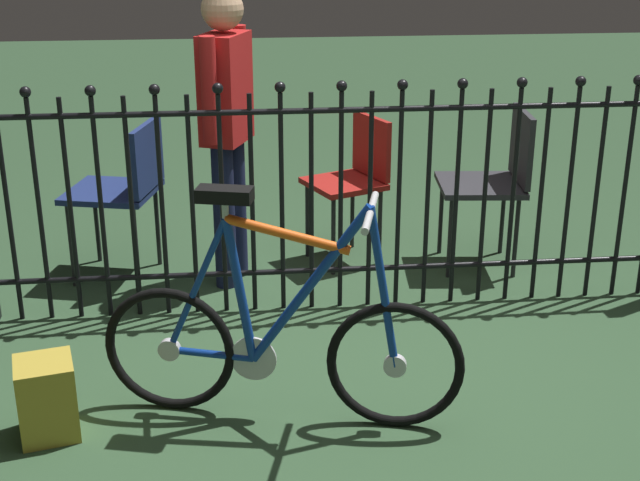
% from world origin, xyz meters
% --- Properties ---
extents(ground_plane, '(20.00, 20.00, 0.00)m').
position_xyz_m(ground_plane, '(0.00, 0.00, 0.00)').
color(ground_plane, '#2F4D30').
extents(iron_fence, '(3.52, 0.07, 1.17)m').
position_xyz_m(iron_fence, '(-0.06, 0.75, 0.59)').
color(iron_fence, black).
rests_on(iron_fence, ground).
extents(bicycle, '(1.35, 0.46, 0.92)m').
position_xyz_m(bicycle, '(-0.40, -0.24, 0.33)').
color(bicycle, black).
rests_on(bicycle, ground).
extents(chair_charcoal, '(0.47, 0.47, 0.86)m').
position_xyz_m(chair_charcoal, '(0.84, 1.20, 0.52)').
color(chair_charcoal, black).
rests_on(chair_charcoal, ground).
extents(chair_red, '(0.48, 0.48, 0.80)m').
position_xyz_m(chair_red, '(0.11, 1.37, 0.49)').
color(chair_red, black).
rests_on(chair_red, ground).
extents(chair_navy, '(0.53, 0.52, 0.83)m').
position_xyz_m(chair_navy, '(-1.10, 1.23, 0.52)').
color(chair_navy, black).
rests_on(chair_navy, ground).
extents(person_visitor, '(0.28, 0.45, 1.50)m').
position_xyz_m(person_visitor, '(-0.57, 1.13, 0.88)').
color(person_visitor, '#191E3F').
rests_on(person_visitor, ground).
extents(display_crate, '(0.25, 0.25, 0.30)m').
position_xyz_m(display_crate, '(-1.26, -0.27, 0.15)').
color(display_crate, '#B29933').
rests_on(display_crate, ground).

